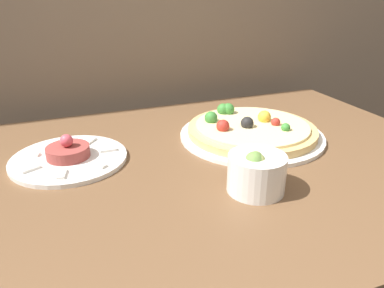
# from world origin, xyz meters

# --- Properties ---
(dining_table) EXTENTS (1.13, 0.86, 0.79)m
(dining_table) POSITION_xyz_m (0.00, 0.43, 0.68)
(dining_table) COLOR brown
(dining_table) RESTS_ON ground_plane
(pizza_plate) EXTENTS (0.37, 0.37, 0.06)m
(pizza_plate) POSITION_xyz_m (0.12, 0.52, 0.81)
(pizza_plate) COLOR white
(pizza_plate) RESTS_ON dining_table
(tartare_plate) EXTENTS (0.26, 0.26, 0.06)m
(tartare_plate) POSITION_xyz_m (-0.33, 0.54, 0.80)
(tartare_plate) COLOR white
(tartare_plate) RESTS_ON dining_table
(small_bowl) EXTENTS (0.11, 0.11, 0.09)m
(small_bowl) POSITION_xyz_m (-0.01, 0.28, 0.83)
(small_bowl) COLOR white
(small_bowl) RESTS_ON dining_table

